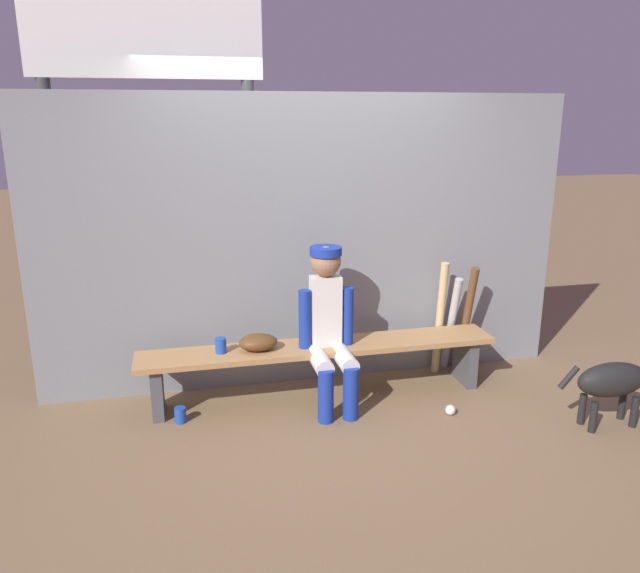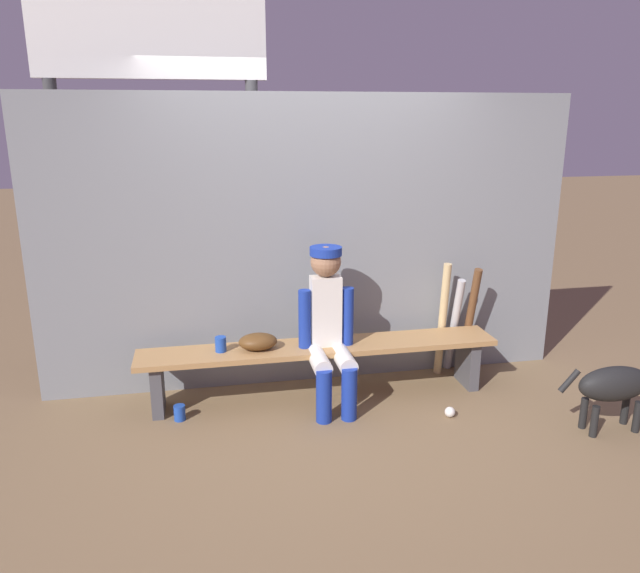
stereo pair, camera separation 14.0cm
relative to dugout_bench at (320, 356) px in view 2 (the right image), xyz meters
The scene contains 13 objects.
ground_plane 0.34m from the dugout_bench, ahead, with size 30.00×30.00×0.00m, color brown.
chainlink_fence 0.85m from the dugout_bench, 90.00° to the left, with size 4.12×0.03×2.23m, color gray.
dugout_bench is the anchor object (origin of this frame).
player_seated 0.31m from the dugout_bench, 68.20° to the right, with size 0.41×0.55×1.17m.
baseball_glove 0.48m from the dugout_bench, behind, with size 0.28×0.20×0.12m, color #593819.
bat_wood_natural 1.08m from the dugout_bench, 11.69° to the left, with size 0.06×0.06×0.95m, color tan.
bat_aluminum_silver 1.20m from the dugout_bench, 12.08° to the left, with size 0.06×0.06×0.83m, color #B7B7BC.
bat_wood_dark 1.29m from the dugout_bench, ahead, with size 0.06×0.06×0.92m, color brown.
baseball 1.02m from the dugout_bench, 30.25° to the right, with size 0.07×0.07×0.07m, color white.
cup_on_ground 1.09m from the dugout_bench, behind, with size 0.08×0.08×0.11m, color #1E47AD.
cup_on_bench 0.74m from the dugout_bench, behind, with size 0.08×0.08×0.11m, color #1E47AD.
scoreboard 2.53m from the dugout_bench, 137.96° to the left, with size 2.02×0.27×3.50m.
dog 2.08m from the dugout_bench, 24.90° to the right, with size 0.84×0.20×0.49m.
Camera 2 is at (-0.83, -4.16, 2.07)m, focal length 34.35 mm.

